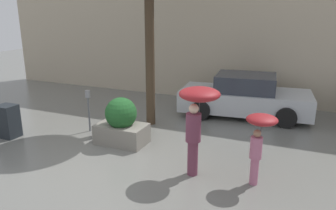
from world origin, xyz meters
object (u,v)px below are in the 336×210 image
at_px(person_child, 260,133).
at_px(parked_car_near, 245,97).
at_px(planter_box, 121,123).
at_px(parking_meter, 88,102).
at_px(person_adult, 197,110).
at_px(newspaper_box, 8,121).

bearing_deg(person_child, parked_car_near, 46.20).
relative_size(planter_box, parking_meter, 1.08).
height_order(planter_box, person_adult, person_adult).
xyz_separation_m(planter_box, person_adult, (2.30, -0.81, 0.88)).
relative_size(person_adult, parked_car_near, 0.44).
height_order(planter_box, newspaper_box, planter_box).
distance_m(person_adult, person_child, 1.29).
distance_m(parking_meter, newspaper_box, 2.19).
bearing_deg(person_adult, parked_car_near, 30.24).
relative_size(person_adult, newspaper_box, 2.08).
distance_m(planter_box, parking_meter, 1.41).
bearing_deg(person_adult, planter_box, 103.10).
bearing_deg(parking_meter, parked_car_near, 40.65).
relative_size(person_child, parked_car_near, 0.33).
height_order(planter_box, parking_meter, planter_box).
bearing_deg(person_child, parking_meter, 109.38).
bearing_deg(newspaper_box, planter_box, 15.13).
distance_m(person_child, parked_car_near, 4.54).
xyz_separation_m(parked_car_near, newspaper_box, (-5.54, -4.49, -0.17)).
bearing_deg(person_adult, newspaper_box, 122.72).
height_order(person_child, parking_meter, person_child).
bearing_deg(planter_box, parked_car_near, 55.90).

